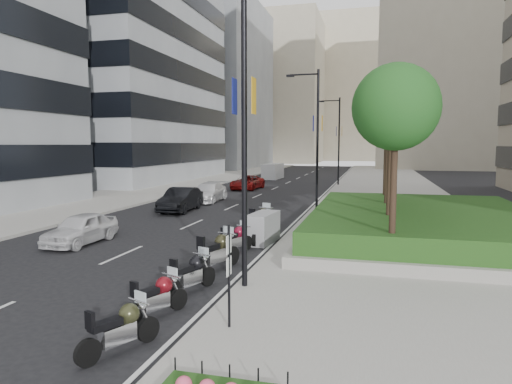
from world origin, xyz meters
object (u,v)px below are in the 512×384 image
(delivery_van, at_px, (272,172))
(lamp_post_0, at_px, (239,116))
(lamp_post_1, at_px, (315,132))
(motorcycle_0, at_px, (121,328))
(motorcycle_5, at_px, (263,228))
(car_c, at_px, (208,192))
(motorcycle_1, at_px, (157,297))
(parking_sign, at_px, (229,270))
(motorcycle_2, at_px, (192,273))
(motorcycle_3, at_px, (217,252))
(car_d, at_px, (247,183))
(lamp_post_2, at_px, (337,137))
(car_a, at_px, (81,229))
(motorcycle_6, at_px, (261,220))
(car_b, at_px, (181,200))
(motorcycle_4, at_px, (236,239))

(delivery_van, bearing_deg, lamp_post_0, -75.62)
(lamp_post_1, relative_size, motorcycle_0, 4.84)
(motorcycle_5, bearing_deg, car_c, 35.60)
(motorcycle_0, bearing_deg, car_c, 40.29)
(lamp_post_1, bearing_deg, motorcycle_1, -93.96)
(lamp_post_0, xyz_separation_m, parking_sign, (0.66, -3.00, -3.61))
(lamp_post_1, height_order, motorcycle_5, lamp_post_1)
(motorcycle_2, bearing_deg, lamp_post_1, 15.30)
(motorcycle_5, bearing_deg, motorcycle_3, 179.98)
(parking_sign, height_order, car_c, parking_sign)
(parking_sign, height_order, motorcycle_2, parking_sign)
(motorcycle_3, bearing_deg, delivery_van, 29.89)
(motorcycle_0, relative_size, delivery_van, 0.40)
(lamp_post_1, bearing_deg, lamp_post_0, -90.00)
(car_c, relative_size, car_d, 1.01)
(lamp_post_2, distance_m, motorcycle_0, 39.76)
(lamp_post_0, distance_m, car_c, 21.55)
(motorcycle_2, relative_size, delivery_van, 0.44)
(lamp_post_2, xyz_separation_m, car_a, (-8.39, -30.70, -4.40))
(lamp_post_1, bearing_deg, motorcycle_6, -100.49)
(delivery_van, bearing_deg, motorcycle_6, -75.30)
(motorcycle_2, height_order, motorcycle_3, motorcycle_3)
(motorcycle_5, height_order, car_b, car_b)
(car_b, bearing_deg, lamp_post_2, 64.85)
(lamp_post_1, bearing_deg, car_a, -123.44)
(car_b, bearing_deg, parking_sign, -66.48)
(lamp_post_2, height_order, car_c, lamp_post_2)
(lamp_post_0, relative_size, car_a, 2.30)
(motorcycle_2, xyz_separation_m, motorcycle_5, (0.42, 6.95, 0.10))
(car_c, bearing_deg, lamp_post_0, -68.55)
(lamp_post_1, distance_m, motorcycle_3, 15.83)
(car_d, bearing_deg, parking_sign, -70.71)
(delivery_van, bearing_deg, lamp_post_2, -39.39)
(lamp_post_1, xyz_separation_m, motorcycle_6, (-1.54, -8.30, -4.44))
(parking_sign, xyz_separation_m, motorcycle_1, (-2.01, 0.47, -0.93))
(motorcycle_0, bearing_deg, lamp_post_0, 9.03)
(motorcycle_6, distance_m, car_d, 21.37)
(car_c, xyz_separation_m, delivery_van, (-0.27, 23.39, 0.18))
(lamp_post_0, bearing_deg, car_b, 119.83)
(car_c, bearing_deg, motorcycle_5, -61.94)
(delivery_van, bearing_deg, motorcycle_3, -76.93)
(car_a, bearing_deg, motorcycle_1, -43.62)
(car_a, relative_size, car_d, 0.81)
(motorcycle_6, bearing_deg, car_c, 47.45)
(motorcycle_2, xyz_separation_m, motorcycle_4, (-0.17, 4.86, 0.00))
(motorcycle_4, distance_m, car_c, 16.55)
(lamp_post_0, distance_m, parking_sign, 4.74)
(lamp_post_0, relative_size, motorcycle_2, 4.47)
(lamp_post_2, xyz_separation_m, car_b, (-8.19, -20.72, -4.31))
(car_a, relative_size, delivery_van, 0.85)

